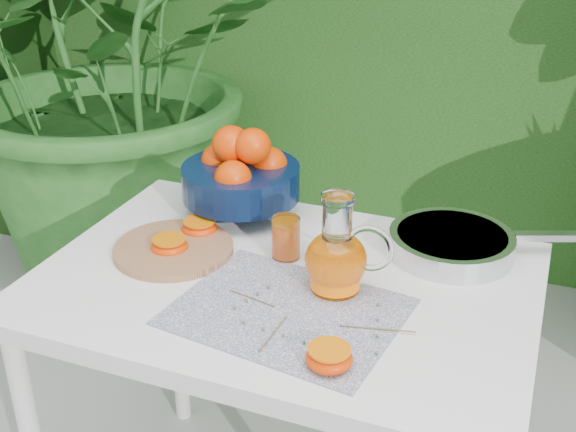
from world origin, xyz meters
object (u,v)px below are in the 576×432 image
at_px(fruit_bowl, 241,174).
at_px(juice_pitcher, 337,258).
at_px(white_table, 285,311).
at_px(saute_pan, 453,243).
at_px(cutting_board, 174,249).

distance_m(fruit_bowl, juice_pitcher, 0.41).
xyz_separation_m(white_table, juice_pitcher, (0.11, -0.01, 0.16)).
height_order(white_table, saute_pan, saute_pan).
relative_size(cutting_board, saute_pan, 0.53).
bearing_deg(white_table, cutting_board, 177.66).
distance_m(juice_pitcher, saute_pan, 0.30).
bearing_deg(fruit_bowl, white_table, -50.02).
relative_size(white_table, juice_pitcher, 4.96).
relative_size(fruit_bowl, saute_pan, 0.66).
distance_m(white_table, fruit_bowl, 0.37).
bearing_deg(juice_pitcher, white_table, 175.67).
height_order(fruit_bowl, juice_pitcher, fruit_bowl).
xyz_separation_m(cutting_board, juice_pitcher, (0.38, -0.02, 0.07)).
distance_m(white_table, saute_pan, 0.39).
bearing_deg(cutting_board, saute_pan, 20.77).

